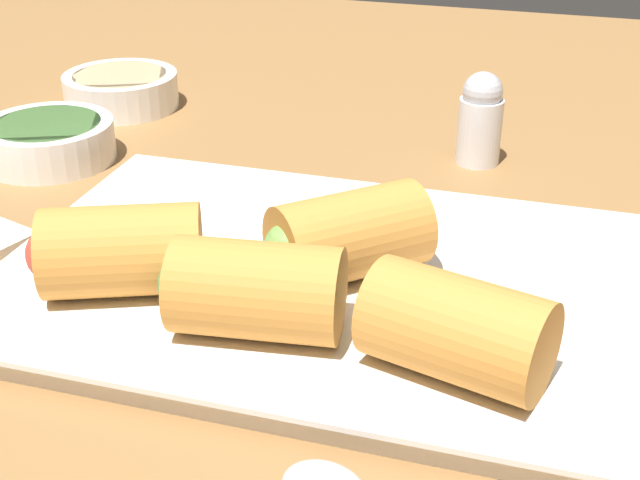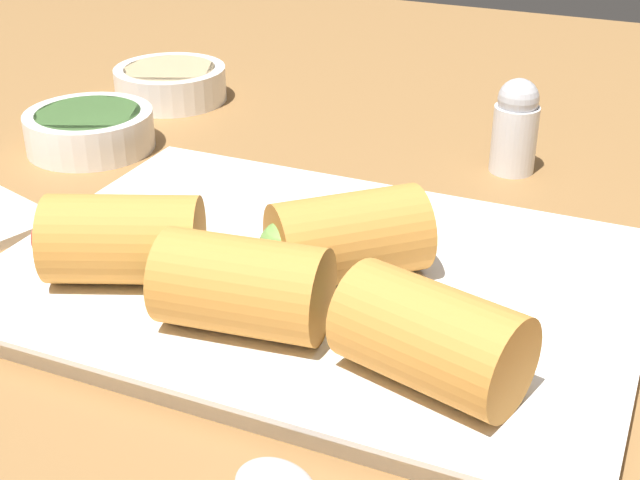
{
  "view_description": "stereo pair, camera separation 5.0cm",
  "coord_description": "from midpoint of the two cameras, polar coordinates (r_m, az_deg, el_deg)",
  "views": [
    {
      "loc": [
        11.79,
        -36.78,
        26.78
      ],
      "look_at": [
        0.16,
        2.28,
        5.33
      ],
      "focal_mm": 50.0,
      "sensor_mm": 36.0,
      "label": 1
    },
    {
      "loc": [
        16.49,
        -35.06,
        26.78
      ],
      "look_at": [
        0.16,
        2.28,
        5.33
      ],
      "focal_mm": 50.0,
      "sensor_mm": 36.0,
      "label": 2
    }
  ],
  "objects": [
    {
      "name": "dipping_bowl_far",
      "position": [
        0.77,
        -14.48,
        9.29
      ],
      "size": [
        9.35,
        9.35,
        2.83
      ],
      "color": "white",
      "rests_on": "table_surface"
    },
    {
      "name": "roll_back_right",
      "position": [
        0.45,
        -1.74,
        0.07
      ],
      "size": [
        8.81,
        8.65,
        4.57
      ],
      "color": "#C68438",
      "rests_on": "serving_plate"
    },
    {
      "name": "serving_plate",
      "position": [
        0.47,
        -3.04,
        -2.85
      ],
      "size": [
        33.22,
        23.76,
        1.5
      ],
      "color": "white",
      "rests_on": "table_surface"
    },
    {
      "name": "roll_front_left",
      "position": [
        0.46,
        -16.19,
        -0.78
      ],
      "size": [
        8.93,
        7.18,
        4.57
      ],
      "color": "#C68438",
      "rests_on": "serving_plate"
    },
    {
      "name": "roll_front_right",
      "position": [
        0.38,
        4.47,
        -5.63
      ],
      "size": [
        8.93,
        6.45,
        4.57
      ],
      "color": "#C68438",
      "rests_on": "serving_plate"
    },
    {
      "name": "dipping_bowl_near",
      "position": [
        0.67,
        -19.08,
        6.03
      ],
      "size": [
        9.35,
        9.35,
        2.83
      ],
      "color": "white",
      "rests_on": "table_surface"
    },
    {
      "name": "roll_back_left",
      "position": [
        0.41,
        -8.15,
        -3.25
      ],
      "size": [
        8.81,
        5.49,
        4.57
      ],
      "color": "#C68438",
      "rests_on": "serving_plate"
    },
    {
      "name": "salt_shaker",
      "position": [
        0.63,
        8.01,
        7.65
      ],
      "size": [
        3.11,
        3.11,
        6.64
      ],
      "color": "silver",
      "rests_on": "table_surface"
    },
    {
      "name": "table_surface",
      "position": [
        0.46,
        -4.1,
        -6.06
      ],
      "size": [
        180.0,
        140.0,
        2.0
      ],
      "color": "olive",
      "rests_on": "ground"
    }
  ]
}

